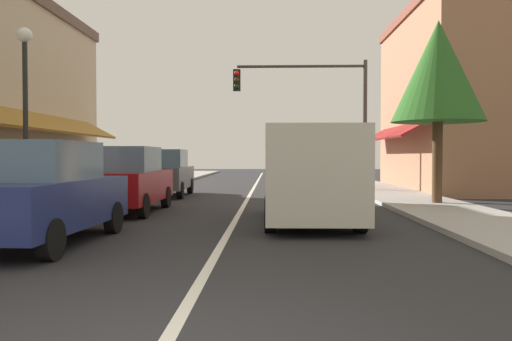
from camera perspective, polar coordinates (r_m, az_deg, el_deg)
name	(u,v)px	position (r m, az deg, el deg)	size (l,w,h in m)	color
ground_plane	(251,193)	(21.51, -0.55, -2.46)	(80.00, 80.00, 0.00)	#28282B
sidewalk_left	(120,191)	(22.41, -14.76, -2.20)	(2.60, 56.00, 0.12)	#A39E99
sidewalk_right	(384,192)	(21.99, 13.93, -2.27)	(2.60, 56.00, 0.12)	#A39E99
lane_center_stripe	(251,193)	(21.51, -0.55, -2.46)	(0.14, 52.00, 0.01)	silver
storefront_right_block	(453,100)	(24.92, 20.83, 7.23)	(5.60, 10.20, 8.03)	#9E6B4C
parked_car_nearest_left	(41,194)	(9.56, -22.62, -2.36)	(1.88, 4.15, 1.77)	navy
parked_car_second_left	(126,180)	(14.34, -14.11, -1.02)	(1.79, 4.10, 1.77)	maroon
parked_car_third_left	(165,173)	(19.95, -10.03, -0.28)	(1.87, 4.15, 1.77)	#4C5156
van_in_lane	(310,172)	(11.87, 5.93, -0.21)	(2.02, 5.19, 2.12)	beige
traffic_signal_mast_arm	(318,101)	(22.18, 6.83, 7.60)	(5.65, 0.50, 5.57)	#333333
street_lamp_left_near	(25,90)	(13.76, -24.07, 8.13)	(0.36, 0.36, 4.61)	black
tree_right_near	(438,72)	(16.68, 19.42, 10.18)	(2.76, 2.76, 5.59)	#4C331E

